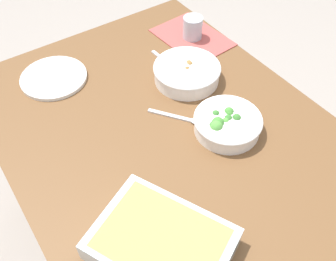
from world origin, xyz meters
The scene contains 10 objects.
ground_plane centered at (0.00, 0.00, 0.00)m, with size 6.00×6.00×0.00m, color #9E9389.
dining_table centered at (0.00, 0.00, 0.65)m, with size 1.20×0.90×0.74m.
placemat centered at (0.33, -0.34, 0.74)m, with size 0.28×0.20×0.00m, color #B24C47.
stew_bowl centered at (0.15, -0.18, 0.77)m, with size 0.22×0.22×0.06m.
broccoli_bowl centered at (-0.10, -0.14, 0.77)m, with size 0.20×0.20×0.07m.
baking_dish centered at (-0.29, 0.22, 0.77)m, with size 0.37×0.33×0.06m.
drink_cup centered at (0.33, -0.34, 0.78)m, with size 0.07×0.07×0.08m.
side_plate centered at (0.41, 0.18, 0.75)m, with size 0.22×0.22×0.01m, color silver.
spoon_by_stew centered at (0.23, -0.18, 0.74)m, with size 0.18×0.03×0.01m.
spoon_by_broccoli centered at (0.01, -0.06, 0.74)m, with size 0.15×0.12×0.01m.
Camera 1 is at (-0.62, 0.43, 1.58)m, focal length 41.08 mm.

